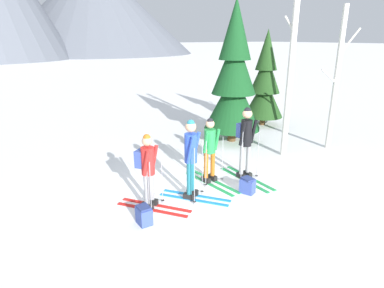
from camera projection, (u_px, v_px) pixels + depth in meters
The scene contains 11 objects.
ground_plane at pixel (196, 193), 7.69m from camera, with size 400.00×400.00×0.00m, color white.
skier_in_red at pixel (148, 168), 6.78m from camera, with size 1.24×1.49×1.64m.
skier_in_blue at pixel (191, 156), 7.16m from camera, with size 1.24×1.47×1.83m.
skier_in_green at pixel (210, 148), 8.02m from camera, with size 0.61×1.78×1.65m.
skier_in_black at pixel (246, 139), 8.21m from camera, with size 0.61×1.79×1.86m.
pine_tree_near at pixel (234, 79), 10.91m from camera, with size 1.95×1.95×4.71m.
pine_tree_mid at pixel (265, 83), 13.16m from camera, with size 1.57×1.57×3.80m.
birch_tree_tall at pixel (291, 66), 9.35m from camera, with size 0.35×0.54×5.34m.
birch_tree_slender at pixel (336, 79), 10.17m from camera, with size 0.97×0.54×4.42m.
backpack_on_snow_front at pixel (248, 186), 7.65m from camera, with size 0.35×0.39×0.38m.
backpack_on_snow_beside at pixel (144, 215), 6.37m from camera, with size 0.24×0.32×0.38m.
Camera 1 is at (-3.81, -5.82, 3.49)m, focal length 30.63 mm.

